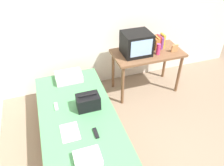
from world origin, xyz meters
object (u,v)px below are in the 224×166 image
(desk, at_px, (147,57))
(remote_silver, at_px, (56,106))
(handbag, at_px, (88,102))
(bed, at_px, (79,126))
(folded_towel, at_px, (88,158))
(pillow, at_px, (69,77))
(picture_frame, at_px, (175,48))
(remote_dark, at_px, (96,133))
(magazine, at_px, (70,132))
(tv, at_px, (136,43))
(water_bottle, at_px, (158,49))
(book_row, at_px, (158,42))

(desk, xyz_separation_m, remote_silver, (-1.60, -0.55, -0.17))
(handbag, relative_size, remote_silver, 2.08)
(bed, distance_m, desk, 1.60)
(folded_towel, bearing_deg, pillow, 87.73)
(handbag, bearing_deg, pillow, 100.94)
(picture_frame, relative_size, remote_dark, 0.80)
(desk, height_order, handbag, desk)
(pillow, xyz_separation_m, magazine, (-0.17, -1.07, -0.05))
(tv, height_order, picture_frame, tv)
(tv, bearing_deg, folded_towel, -128.14)
(water_bottle, bearing_deg, book_row, 61.89)
(remote_dark, bearing_deg, tv, 49.60)
(pillow, bearing_deg, tv, -0.75)
(tv, bearing_deg, pillow, 179.25)
(book_row, relative_size, magazine, 0.82)
(desk, relative_size, magazine, 4.00)
(pillow, bearing_deg, desk, -1.22)
(remote_silver, distance_m, folded_towel, 0.96)
(remote_dark, bearing_deg, handbag, 86.90)
(bed, bearing_deg, book_row, 27.73)
(bed, xyz_separation_m, handbag, (0.17, 0.05, 0.35))
(pillow, relative_size, handbag, 1.35)
(tv, distance_m, picture_frame, 0.65)
(pillow, bearing_deg, picture_frame, -5.19)
(desk, distance_m, tv, 0.35)
(desk, distance_m, pillow, 1.33)
(handbag, bearing_deg, book_row, 28.85)
(tv, bearing_deg, bed, -146.33)
(book_row, bearing_deg, picture_frame, -48.35)
(book_row, distance_m, handbag, 1.63)
(bed, bearing_deg, picture_frame, 19.24)
(picture_frame, xyz_separation_m, magazine, (-1.91, -0.91, -0.34))
(book_row, xyz_separation_m, picture_frame, (0.19, -0.21, -0.04))
(pillow, xyz_separation_m, remote_silver, (-0.27, -0.58, -0.04))
(handbag, relative_size, folded_towel, 1.07)
(remote_silver, bearing_deg, book_row, 19.08)
(water_bottle, relative_size, book_row, 0.76)
(bed, bearing_deg, handbag, 17.18)
(desk, distance_m, water_bottle, 0.25)
(picture_frame, distance_m, magazine, 2.14)
(magazine, distance_m, remote_silver, 0.51)
(bed, height_order, picture_frame, picture_frame)
(tv, xyz_separation_m, remote_dark, (-1.00, -1.17, -0.45))
(tv, distance_m, remote_dark, 1.61)
(tv, xyz_separation_m, folded_towel, (-1.17, -1.49, -0.42))
(handbag, distance_m, folded_towel, 0.81)
(bed, distance_m, pillow, 0.83)
(water_bottle, bearing_deg, folded_towel, -137.77)
(bed, bearing_deg, water_bottle, 23.17)
(magazine, bearing_deg, water_bottle, 29.86)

